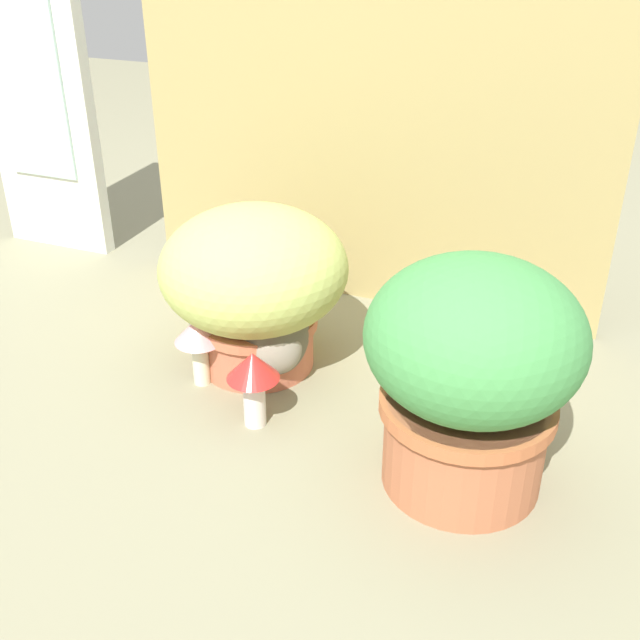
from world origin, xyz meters
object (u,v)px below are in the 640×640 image
(mushroom_ornament_pink, at_px, (199,336))
(mushroom_ornament_red, at_px, (253,375))
(cat, at_px, (270,321))
(leafy_planter, at_px, (471,370))
(grass_planter, at_px, (254,281))

(mushroom_ornament_pink, height_order, mushroom_ornament_red, mushroom_ornament_red)
(cat, xyz_separation_m, mushroom_ornament_red, (0.05, -0.19, -0.01))
(leafy_planter, bearing_deg, mushroom_ornament_red, 178.44)
(mushroom_ornament_red, bearing_deg, cat, 105.73)
(grass_planter, xyz_separation_m, leafy_planter, (0.50, -0.21, 0.03))
(leafy_planter, height_order, mushroom_ornament_red, leafy_planter)
(leafy_planter, height_order, cat, leafy_planter)
(mushroom_ornament_red, bearing_deg, leafy_planter, -1.56)
(grass_planter, bearing_deg, mushroom_ornament_red, -65.18)
(mushroom_ornament_pink, relative_size, mushroom_ornament_red, 0.97)
(grass_planter, height_order, cat, grass_planter)
(cat, xyz_separation_m, mushroom_ornament_pink, (-0.11, -0.10, -0.01))
(cat, height_order, mushroom_ornament_red, cat)
(grass_planter, bearing_deg, cat, -18.49)
(leafy_planter, distance_m, mushroom_ornament_red, 0.42)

